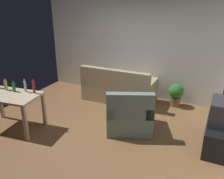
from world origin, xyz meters
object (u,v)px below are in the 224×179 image
(tv_stand, at_px, (218,135))
(armchair, at_px, (129,115))
(desk, at_px, (10,99))
(bottle_green, at_px, (14,87))
(couch, at_px, (118,90))
(bottle_red, at_px, (34,87))
(potted_plant, at_px, (176,93))
(bottle_clear, at_px, (25,86))
(tv, at_px, (222,112))
(bottle_squat, at_px, (6,85))

(tv_stand, xyz_separation_m, armchair, (-1.68, -0.12, 0.08))
(desk, xyz_separation_m, bottle_green, (-0.02, 0.16, 0.21))
(couch, bearing_deg, bottle_red, 62.86)
(bottle_green, bearing_deg, potted_plant, 39.68)
(tv_stand, relative_size, potted_plant, 1.93)
(bottle_clear, bearing_deg, tv, 12.69)
(couch, height_order, bottle_squat, bottle_squat)
(desk, relative_size, bottle_squat, 5.40)
(tv, height_order, bottle_squat, bottle_squat)
(bottle_squat, bearing_deg, bottle_clear, 11.37)
(bottle_squat, bearing_deg, tv_stand, 12.56)
(tv_stand, relative_size, bottle_squat, 4.66)
(potted_plant, relative_size, bottle_green, 2.56)
(tv_stand, bearing_deg, couch, 65.32)
(bottle_squat, bearing_deg, potted_plant, 37.60)
(tv, bearing_deg, bottle_clear, 102.69)
(couch, relative_size, armchair, 1.58)
(tv, height_order, potted_plant, tv)
(couch, relative_size, bottle_clear, 6.87)
(desk, height_order, bottle_green, bottle_green)
(bottle_green, height_order, bottle_red, bottle_red)
(tv_stand, distance_m, bottle_red, 3.63)
(couch, xyz_separation_m, armchair, (0.80, -1.25, 0.01))
(tv_stand, bearing_deg, bottle_green, 103.23)
(potted_plant, relative_size, bottle_clear, 2.14)
(bottle_clear, bearing_deg, tv_stand, 12.70)
(desk, relative_size, bottle_green, 5.71)
(couch, distance_m, bottle_squat, 2.70)
(desk, bearing_deg, potted_plant, 34.95)
(bottle_clear, distance_m, bottle_red, 0.21)
(tv_stand, relative_size, tv, 1.83)
(bottle_green, relative_size, bottle_red, 0.75)
(tv, relative_size, bottle_squat, 2.54)
(armchair, xyz_separation_m, bottle_clear, (-2.01, -0.71, 0.56))
(tv, distance_m, bottle_green, 4.02)
(potted_plant, bearing_deg, bottle_clear, -139.09)
(couch, xyz_separation_m, tv_stand, (2.48, -1.14, -0.07))
(desk, height_order, bottle_clear, bottle_clear)
(tv_stand, relative_size, bottle_clear, 4.13)
(tv, height_order, bottle_clear, bottle_clear)
(tv_stand, bearing_deg, bottle_red, 103.14)
(tv, distance_m, bottle_clear, 3.79)
(bottle_red, bearing_deg, bottle_clear, -174.84)
(tv_stand, height_order, tv, tv)
(tv_stand, bearing_deg, bottle_squat, 102.56)
(couch, distance_m, desk, 2.65)
(couch, height_order, bottle_clear, bottle_clear)
(potted_plant, height_order, bottle_clear, bottle_clear)
(couch, bearing_deg, desk, 57.46)
(bottle_green, bearing_deg, armchair, 19.79)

